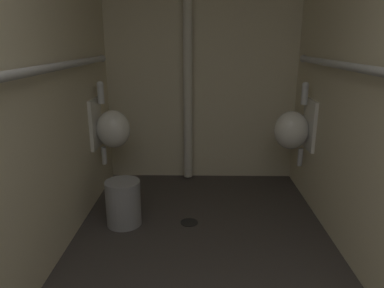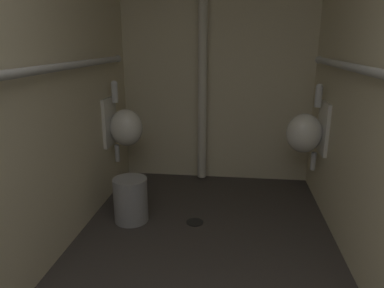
% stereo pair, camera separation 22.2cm
% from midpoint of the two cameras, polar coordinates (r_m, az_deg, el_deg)
% --- Properties ---
extents(floor, '(2.04, 3.61, 0.08)m').
position_cam_midpoint_polar(floor, '(2.36, -1.21, -21.73)').
color(floor, '#383330').
rests_on(floor, ground).
extents(wall_left, '(0.06, 3.61, 2.70)m').
position_cam_midpoint_polar(wall_left, '(2.14, -29.73, 12.64)').
color(wall_left, beige).
rests_on(wall_left, ground).
extents(wall_back, '(2.04, 0.06, 2.70)m').
position_cam_midpoint_polar(wall_back, '(3.63, -0.23, 15.38)').
color(wall_back, beige).
rests_on(wall_back, ground).
extents(urinal_left_mid, '(0.32, 0.30, 0.76)m').
position_cam_midpoint_polar(urinal_left_mid, '(3.26, -14.87, 2.55)').
color(urinal_left_mid, silver).
extents(urinal_right_mid, '(0.32, 0.30, 0.76)m').
position_cam_midpoint_polar(urinal_right_mid, '(3.21, 14.21, 2.38)').
color(urinal_right_mid, silver).
extents(supply_pipe_left, '(0.06, 2.84, 0.06)m').
position_cam_midpoint_polar(supply_pipe_left, '(2.11, -27.11, 10.41)').
color(supply_pipe_left, '#B2B2B2').
extents(supply_pipe_right, '(0.06, 2.81, 0.06)m').
position_cam_midpoint_polar(supply_pipe_right, '(2.04, 25.19, 10.50)').
color(supply_pipe_right, '#B2B2B2').
extents(standpipe_back_wall, '(0.09, 0.09, 2.65)m').
position_cam_midpoint_polar(standpipe_back_wall, '(3.52, -2.57, 15.33)').
color(standpipe_back_wall, beige).
rests_on(standpipe_back_wall, ground).
extents(floor_drain, '(0.14, 0.14, 0.01)m').
position_cam_midpoint_polar(floor_drain, '(2.93, -2.68, -12.46)').
color(floor_drain, black).
rests_on(floor_drain, ground).
extents(waste_bin, '(0.27, 0.27, 0.36)m').
position_cam_midpoint_polar(waste_bin, '(2.90, -13.18, -9.22)').
color(waste_bin, gray).
rests_on(waste_bin, ground).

